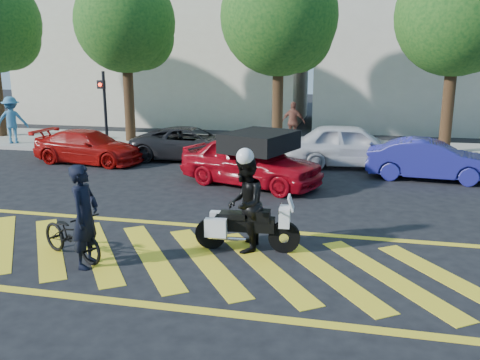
% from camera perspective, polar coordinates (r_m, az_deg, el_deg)
% --- Properties ---
extents(ground, '(90.00, 90.00, 0.00)m').
position_cam_1_polar(ground, '(9.83, -6.68, -8.69)').
color(ground, black).
rests_on(ground, ground).
extents(sidewalk, '(60.00, 5.00, 0.15)m').
position_cam_1_polar(sidewalk, '(21.11, 4.15, 3.63)').
color(sidewalk, '#9E998E').
rests_on(sidewalk, ground).
extents(crosswalk, '(12.33, 4.00, 0.01)m').
position_cam_1_polar(crosswalk, '(9.84, -6.89, -8.65)').
color(crosswalk, yellow).
rests_on(crosswalk, ground).
extents(building_left, '(16.00, 8.00, 10.00)m').
position_cam_1_polar(building_left, '(31.60, -8.10, 15.80)').
color(building_left, beige).
rests_on(building_left, ground).
extents(building_right, '(16.00, 8.00, 11.00)m').
position_cam_1_polar(building_right, '(30.20, 25.03, 15.77)').
color(building_right, beige).
rests_on(building_right, ground).
extents(tree_left, '(4.20, 4.20, 7.26)m').
position_cam_1_polar(tree_left, '(22.73, -12.38, 16.53)').
color(tree_left, black).
rests_on(tree_left, ground).
extents(tree_center, '(4.60, 4.60, 7.56)m').
position_cam_1_polar(tree_center, '(20.88, 4.79, 17.35)').
color(tree_center, black).
rests_on(tree_center, ground).
extents(tree_right, '(4.40, 4.40, 7.41)m').
position_cam_1_polar(tree_right, '(20.97, 23.42, 16.17)').
color(tree_right, black).
rests_on(tree_right, ground).
extents(signal_pole, '(0.28, 0.43, 3.20)m').
position_cam_1_polar(signal_pole, '(20.74, -15.00, 8.18)').
color(signal_pole, black).
rests_on(signal_pole, ground).
extents(officer_bike, '(0.49, 0.71, 1.89)m').
position_cam_1_polar(officer_bike, '(9.53, -17.04, -3.91)').
color(officer_bike, black).
rests_on(officer_bike, ground).
extents(bicycle, '(1.82, 1.28, 0.91)m').
position_cam_1_polar(bicycle, '(10.14, -18.36, -5.88)').
color(bicycle, black).
rests_on(bicycle, ground).
extents(police_motorcycle, '(2.08, 0.68, 0.92)m').
position_cam_1_polar(police_motorcycle, '(9.99, 0.63, -5.18)').
color(police_motorcycle, black).
rests_on(police_motorcycle, ground).
extents(officer_moto, '(0.78, 0.96, 1.89)m').
position_cam_1_polar(officer_moto, '(9.86, 0.56, -2.72)').
color(officer_moto, black).
rests_on(officer_moto, ground).
extents(red_convertible, '(4.63, 3.06, 1.47)m').
position_cam_1_polar(red_convertible, '(15.01, 1.22, 2.14)').
color(red_convertible, '#A40714').
rests_on(red_convertible, ground).
extents(parked_left, '(4.20, 2.05, 1.18)m').
position_cam_1_polar(parked_left, '(19.08, -16.63, 3.60)').
color(parked_left, '#9F0C09').
rests_on(parked_left, ground).
extents(parked_mid_left, '(4.54, 2.40, 1.22)m').
position_cam_1_polar(parked_mid_left, '(18.97, -5.50, 4.11)').
color(parked_mid_left, black).
rests_on(parked_mid_left, ground).
extents(parked_mid_right, '(4.56, 2.17, 1.51)m').
position_cam_1_polar(parked_mid_right, '(18.01, 12.35, 3.82)').
color(parked_mid_right, silver).
rests_on(parked_mid_right, ground).
extents(parked_right, '(3.91, 1.68, 1.25)m').
position_cam_1_polar(parked_right, '(16.81, 20.55, 2.14)').
color(parked_right, navy).
rests_on(parked_right, ground).
extents(pedestrian_left, '(1.46, 1.20, 1.97)m').
position_cam_1_polar(pedestrian_left, '(23.71, -24.25, 6.16)').
color(pedestrian_left, teal).
rests_on(pedestrian_left, sidewalk).
extents(pedestrian_right, '(1.06, 0.55, 1.73)m').
position_cam_1_polar(pedestrian_right, '(22.04, 6.01, 6.49)').
color(pedestrian_right, brown).
rests_on(pedestrian_right, sidewalk).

